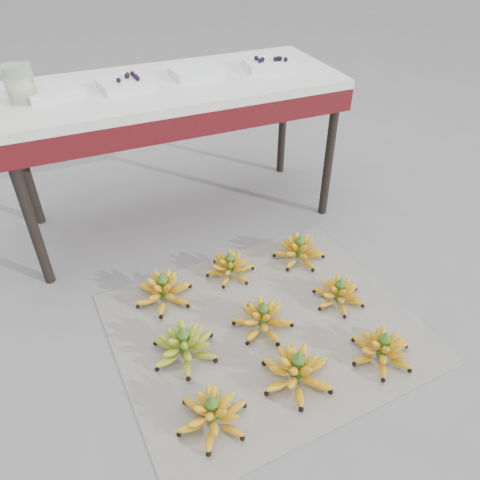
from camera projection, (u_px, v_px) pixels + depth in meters
name	position (u px, v px, depth m)	size (l,w,h in m)	color
ground	(292.00, 333.00, 2.00)	(60.00, 60.00, 0.00)	slate
newspaper_mat	(266.00, 327.00, 2.02)	(1.25, 1.05, 0.01)	silver
bunch_front_left	(212.00, 414.00, 1.63)	(0.27, 0.27, 0.16)	yellow
bunch_front_center	(297.00, 371.00, 1.77)	(0.36, 0.36, 0.17)	yellow
bunch_front_right	(382.00, 349.00, 1.86)	(0.29, 0.29, 0.15)	yellow
bunch_mid_left	(184.00, 345.00, 1.87)	(0.33, 0.33, 0.17)	olive
bunch_mid_center	(263.00, 318.00, 1.99)	(0.28, 0.28, 0.16)	yellow
bunch_mid_right	(339.00, 293.00, 2.12)	(0.27, 0.27, 0.14)	yellow
bunch_back_left	(164.00, 290.00, 2.12)	(0.34, 0.34, 0.16)	yellow
bunch_back_center	(230.00, 267.00, 2.26)	(0.28, 0.28, 0.14)	yellow
bunch_back_right	(299.00, 251.00, 2.36)	(0.29, 0.29, 0.15)	yellow
vendor_table	(173.00, 100.00, 2.28)	(1.63, 0.65, 0.78)	black
tray_far_left	(53.00, 92.00, 2.06)	(0.25, 0.20, 0.04)	silver
tray_left	(126.00, 84.00, 2.14)	(0.25, 0.20, 0.06)	silver
tray_right	(196.00, 72.00, 2.28)	(0.24, 0.19, 0.04)	silver
tray_far_right	(270.00, 64.00, 2.37)	(0.26, 0.20, 0.06)	silver
glass_jar	(20.00, 84.00, 1.97)	(0.12, 0.12, 0.15)	#D9EEBD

